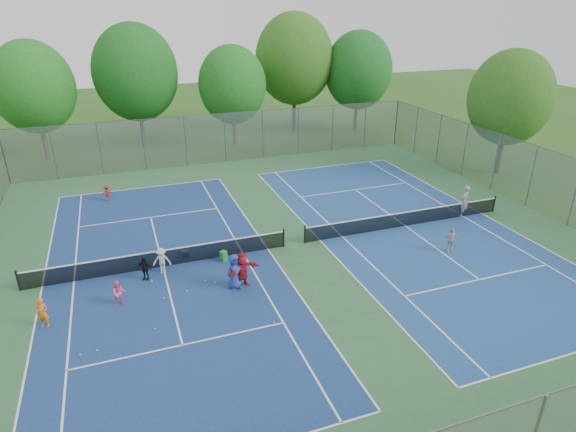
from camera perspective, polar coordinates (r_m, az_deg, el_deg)
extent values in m
plane|color=#2A561B|center=(26.19, 0.75, -3.44)|extent=(120.00, 120.00, 0.00)
cube|color=#2D6038|center=(26.19, 0.75, -3.42)|extent=(32.00, 32.00, 0.01)
cube|color=navy|center=(24.88, -14.60, -5.82)|extent=(10.97, 23.77, 0.01)
cube|color=navy|center=(29.16, 13.73, -1.15)|extent=(10.97, 23.77, 0.01)
cube|color=black|center=(24.67, -14.70, -4.93)|extent=(12.87, 0.10, 0.91)
cube|color=black|center=(28.98, 13.82, -0.37)|extent=(12.87, 0.10, 0.91)
cube|color=gray|center=(39.93, -7.46, 9.16)|extent=(32.00, 0.10, 4.00)
cube|color=gray|center=(34.09, 26.90, 4.16)|extent=(0.10, 32.00, 4.00)
cylinder|color=#443326|center=(45.31, -26.95, 8.22)|extent=(0.36, 0.36, 3.50)
ellipsoid|color=#21671D|center=(44.55, -27.96, 13.33)|extent=(6.40, 6.40, 7.36)
cylinder|color=#443326|center=(45.93, -16.90, 10.19)|extent=(0.36, 0.36, 3.85)
ellipsoid|color=#19571A|center=(45.14, -17.62, 15.88)|extent=(7.20, 7.20, 8.28)
cylinder|color=#443326|center=(45.19, -6.38, 10.39)|extent=(0.36, 0.36, 3.15)
ellipsoid|color=#1D651D|center=(44.46, -6.61, 15.19)|extent=(6.00, 6.00, 6.90)
cylinder|color=#443326|center=(49.90, 0.72, 12.43)|extent=(0.36, 0.36, 4.20)
ellipsoid|color=#2E5F1B|center=(49.15, 0.75, 18.10)|extent=(7.60, 7.60, 8.74)
cylinder|color=#443326|center=(50.60, 8.05, 11.96)|extent=(0.36, 0.36, 3.50)
ellipsoid|color=#19581D|center=(49.92, 8.34, 16.71)|extent=(6.60, 6.60, 7.59)
cylinder|color=#443326|center=(40.24, 23.86, 7.06)|extent=(0.36, 0.36, 3.50)
ellipsoid|color=#2B5A1A|center=(39.40, 24.84, 12.61)|extent=(6.00, 6.00, 6.90)
cube|color=blue|center=(25.56, -12.10, -4.36)|extent=(0.38, 0.38, 0.32)
cube|color=green|center=(24.68, -7.63, -4.74)|extent=(0.38, 0.38, 0.57)
imported|color=orange|center=(22.01, -27.09, -10.17)|extent=(0.56, 0.46, 1.32)
imported|color=pink|center=(22.23, -19.39, -8.61)|extent=(0.59, 0.47, 1.17)
imported|color=beige|center=(24.04, -14.73, -5.16)|extent=(0.96, 0.69, 1.34)
imported|color=black|center=(23.75, -16.63, -5.97)|extent=(0.76, 0.62, 1.21)
imported|color=#293B98|center=(22.15, -6.32, -6.56)|extent=(0.94, 0.73, 1.71)
imported|color=#A71725|center=(22.18, -5.43, -6.40)|extent=(1.71, 1.03, 1.76)
imported|color=#A22417|center=(33.98, -20.63, 2.59)|extent=(0.75, 0.47, 1.12)
imported|color=gray|center=(31.17, 20.14, 1.67)|extent=(0.87, 0.78, 2.01)
imported|color=beige|center=(26.59, 18.73, -2.70)|extent=(0.85, 0.45, 1.38)
sphere|color=#A3C32D|center=(20.55, -15.48, -12.83)|extent=(0.07, 0.07, 0.07)
sphere|color=#DCF338|center=(23.74, -15.85, -7.47)|extent=(0.07, 0.07, 0.07)
sphere|color=#B8CD2F|center=(23.30, -5.25, -7.20)|extent=(0.07, 0.07, 0.07)
sphere|color=#C5E435|center=(22.60, -11.87, -8.73)|extent=(0.07, 0.07, 0.07)
sphere|color=#C9D531|center=(20.19, -1.68, -12.56)|extent=(0.07, 0.07, 0.07)
sphere|color=#D9E936|center=(22.33, -14.48, -9.46)|extent=(0.07, 0.07, 0.07)
sphere|color=#A4C52D|center=(24.21, -3.71, -5.85)|extent=(0.07, 0.07, 0.07)
sphere|color=#C9DB32|center=(20.17, -21.69, -14.61)|extent=(0.07, 0.07, 0.07)
sphere|color=#BCE535|center=(23.22, -9.79, -7.59)|extent=(0.07, 0.07, 0.07)
sphere|color=#CBEF37|center=(22.98, -8.62, -7.87)|extent=(0.07, 0.07, 0.07)
sphere|color=#C2D331|center=(19.62, -24.27, -16.33)|extent=(0.07, 0.07, 0.07)
sphere|color=#C0DC33|center=(20.19, -23.38, -14.89)|extent=(0.07, 0.07, 0.07)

